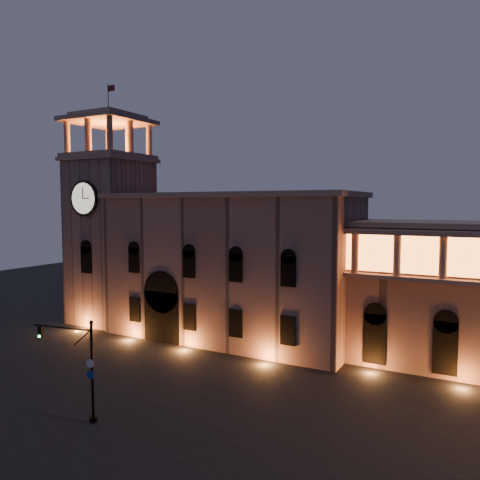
# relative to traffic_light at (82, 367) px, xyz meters

# --- Properties ---
(ground) EXTENTS (160.00, 160.00, 0.00)m
(ground) POSITION_rel_traffic_light_xyz_m (0.95, 2.69, -4.04)
(ground) COLOR black
(ground) RESTS_ON ground
(government_building) EXTENTS (30.80, 12.80, 17.60)m
(government_building) POSITION_rel_traffic_light_xyz_m (-1.13, 24.62, 4.73)
(government_building) COLOR #876358
(government_building) RESTS_ON ground
(clock_tower) EXTENTS (9.80, 9.80, 32.40)m
(clock_tower) POSITION_rel_traffic_light_xyz_m (-19.55, 23.67, 8.45)
(clock_tower) COLOR #876358
(clock_tower) RESTS_ON ground
(traffic_light) EXTENTS (5.56, 1.26, 7.70)m
(traffic_light) POSITION_rel_traffic_light_xyz_m (0.00, 0.00, 0.00)
(traffic_light) COLOR black
(traffic_light) RESTS_ON ground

